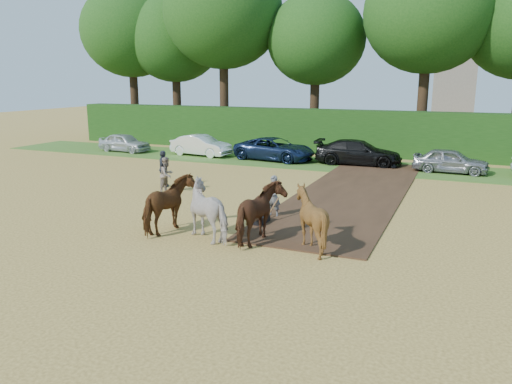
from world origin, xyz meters
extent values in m
plane|color=gold|center=(0.00, 0.00, 0.00)|extent=(120.00, 120.00, 0.00)
cube|color=#472D1C|center=(1.50, 7.00, 0.03)|extent=(4.50, 17.00, 0.05)
cube|color=#38601E|center=(0.00, 14.00, 0.01)|extent=(50.00, 5.00, 0.03)
cube|color=#14380F|center=(0.00, 18.50, 1.50)|extent=(46.00, 1.60, 3.00)
imported|color=tan|center=(-6.32, 3.79, 0.81)|extent=(0.67, 0.83, 1.62)
imported|color=#282D36|center=(-7.13, 4.74, 0.87)|extent=(0.83, 1.11, 1.75)
imported|color=brown|center=(-2.91, -1.31, 0.94)|extent=(1.11, 2.27, 1.88)
imported|color=beige|center=(-1.29, -1.24, 0.94)|extent=(1.93, 1.68, 1.88)
imported|color=#4F2519|center=(0.33, -1.17, 0.94)|extent=(1.11, 2.27, 1.88)
imported|color=brown|center=(1.95, -1.10, 0.94)|extent=(1.59, 1.77, 1.89)
cube|color=black|center=(-0.40, 0.74, 0.16)|extent=(0.35, 0.82, 0.31)
cube|color=brown|center=(-0.42, 0.21, 0.31)|extent=(0.14, 1.26, 0.09)
cylinder|color=brown|center=(-0.58, 1.24, 0.49)|extent=(0.14, 0.91, 0.66)
cylinder|color=brown|center=(-0.18, 1.23, 0.49)|extent=(0.22, 0.91, 0.66)
imported|color=gray|center=(-0.36, 1.82, 0.79)|extent=(0.59, 0.40, 1.57)
imported|color=silver|center=(-16.17, 13.55, 0.65)|extent=(3.92, 1.77, 1.30)
imported|color=white|center=(-10.26, 14.01, 0.70)|extent=(4.39, 1.97, 1.40)
imported|color=#162546|center=(-5.06, 14.19, 0.72)|extent=(5.43, 3.06, 1.43)
imported|color=black|center=(0.14, 14.57, 0.74)|extent=(5.23, 2.36, 1.49)
imported|color=gray|center=(5.34, 13.94, 0.67)|extent=(4.03, 1.78, 1.35)
cylinder|color=#382616|center=(-21.00, 21.50, 2.93)|extent=(0.70, 0.70, 5.85)
ellipsoid|color=#163F11|center=(-21.00, 21.50, 9.00)|extent=(8.40, 8.40, 7.73)
cylinder|color=#382616|center=(-17.00, 22.00, 2.70)|extent=(0.70, 0.70, 5.40)
ellipsoid|color=#163F11|center=(-17.00, 22.00, 8.32)|extent=(7.80, 7.80, 7.18)
cylinder|color=#382616|center=(-12.00, 21.00, 3.26)|extent=(0.70, 0.70, 6.53)
ellipsoid|color=#163F11|center=(-12.00, 21.00, 9.97)|extent=(9.20, 9.20, 8.46)
cylinder|color=#382616|center=(-5.00, 22.50, 2.59)|extent=(0.70, 0.70, 5.17)
ellipsoid|color=#163F11|center=(-5.00, 22.50, 7.95)|extent=(7.40, 7.40, 6.81)
cylinder|color=#382616|center=(3.00, 21.50, 3.04)|extent=(0.70, 0.70, 6.08)
ellipsoid|color=#163F11|center=(3.00, 21.50, 9.30)|extent=(8.60, 8.60, 7.91)
cube|color=slate|center=(4.00, 55.00, 4.50)|extent=(5.00, 5.00, 9.00)
camera|label=1|loc=(6.10, -15.03, 5.08)|focal=35.00mm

